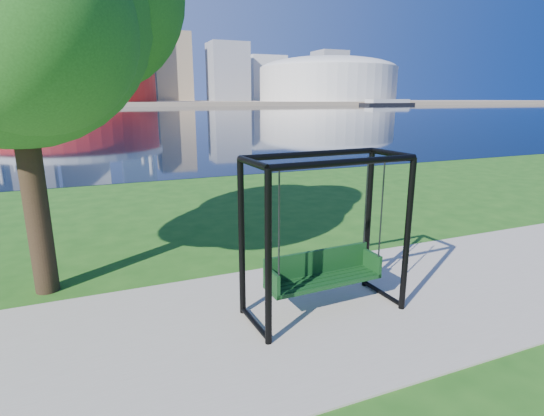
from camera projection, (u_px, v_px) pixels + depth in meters
ground at (277, 305)px, 7.05m from camera, size 900.00×900.00×0.00m
path at (289, 318)px, 6.60m from camera, size 120.00×4.00×0.03m
river at (104, 114)px, 98.25m from camera, size 900.00×180.00×0.02m
far_bank at (95, 103)px, 280.42m from camera, size 900.00×228.00×2.00m
stadium at (72, 76)px, 209.92m from camera, size 83.00×83.00×32.00m
arena at (327, 78)px, 263.42m from camera, size 84.00×84.00×26.56m
skyline at (82, 49)px, 282.11m from camera, size 392.00×66.00×96.50m
swing at (324, 239)px, 6.55m from camera, size 2.52×1.18×2.54m
barge at (388, 103)px, 228.48m from camera, size 32.92×11.65×3.22m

